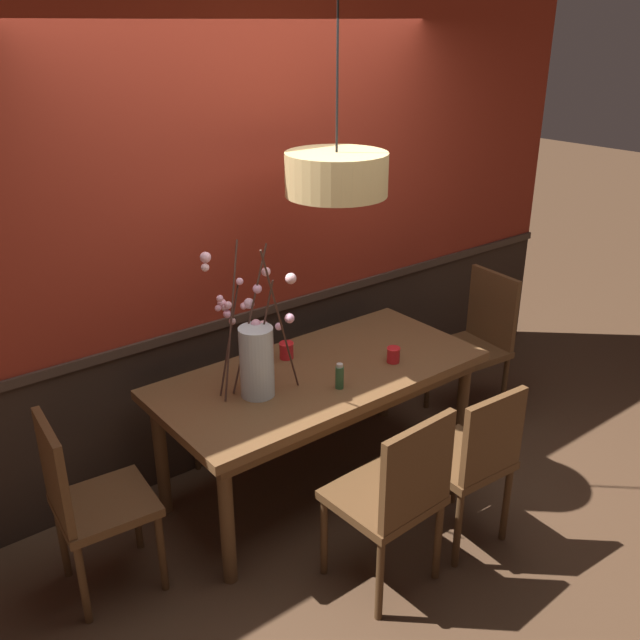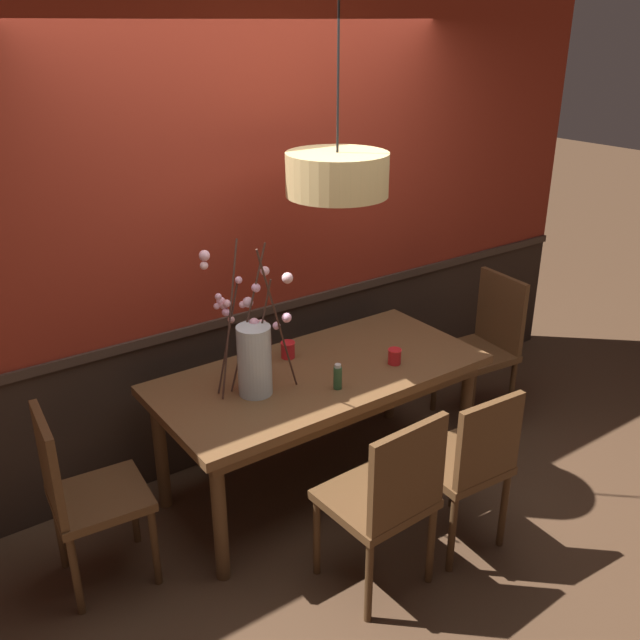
{
  "view_description": "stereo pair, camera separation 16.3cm",
  "coord_description": "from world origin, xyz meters",
  "px_view_note": "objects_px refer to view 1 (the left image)",
  "views": [
    {
      "loc": [
        -2.1,
        -2.65,
        2.49
      ],
      "look_at": [
        0.0,
        0.0,
        1.04
      ],
      "focal_mm": 39.22,
      "sensor_mm": 36.0,
      "label": 1
    },
    {
      "loc": [
        -1.96,
        -2.75,
        2.49
      ],
      "look_at": [
        0.0,
        0.0,
        1.04
      ],
      "focal_mm": 39.22,
      "sensor_mm": 36.0,
      "label": 2
    }
  ],
  "objects_px": {
    "dining_table": "(320,384)",
    "chair_head_west_end": "(87,498)",
    "chair_near_side_right": "(471,457)",
    "candle_holder_nearer_center": "(286,350)",
    "chair_far_side_right": "(271,343)",
    "vase_with_blossoms": "(256,357)",
    "chair_head_east_end": "(478,337)",
    "condiment_bottle": "(340,377)",
    "chair_far_side_left": "(197,368)",
    "chair_near_side_left": "(395,493)",
    "candle_holder_nearer_edge": "(393,355)",
    "pendant_lamp": "(336,174)"
  },
  "relations": [
    {
      "from": "chair_far_side_right",
      "to": "candle_holder_nearer_center",
      "type": "xyz_separation_m",
      "value": [
        -0.3,
        -0.6,
        0.27
      ]
    },
    {
      "from": "chair_head_east_end",
      "to": "chair_head_west_end",
      "type": "relative_size",
      "value": 1.05
    },
    {
      "from": "condiment_bottle",
      "to": "chair_head_east_end",
      "type": "bearing_deg",
      "value": 9.32
    },
    {
      "from": "chair_head_east_end",
      "to": "condiment_bottle",
      "type": "height_order",
      "value": "chair_head_east_end"
    },
    {
      "from": "vase_with_blossoms",
      "to": "candle_holder_nearer_center",
      "type": "distance_m",
      "value": 0.46
    },
    {
      "from": "dining_table",
      "to": "chair_near_side_left",
      "type": "relative_size",
      "value": 1.93
    },
    {
      "from": "chair_head_east_end",
      "to": "chair_far_side_right",
      "type": "distance_m",
      "value": 1.38
    },
    {
      "from": "chair_far_side_left",
      "to": "condiment_bottle",
      "type": "bearing_deg",
      "value": -75.46
    },
    {
      "from": "chair_head_east_end",
      "to": "candle_holder_nearer_edge",
      "type": "distance_m",
      "value": 1.02
    },
    {
      "from": "dining_table",
      "to": "chair_head_west_end",
      "type": "height_order",
      "value": "chair_head_west_end"
    },
    {
      "from": "chair_near_side_right",
      "to": "pendant_lamp",
      "type": "height_order",
      "value": "pendant_lamp"
    },
    {
      "from": "chair_far_side_right",
      "to": "candle_holder_nearer_edge",
      "type": "distance_m",
      "value": 1.05
    },
    {
      "from": "candle_holder_nearer_center",
      "to": "chair_near_side_right",
      "type": "bearing_deg",
      "value": -72.41
    },
    {
      "from": "dining_table",
      "to": "condiment_bottle",
      "type": "xyz_separation_m",
      "value": [
        -0.04,
        -0.22,
        0.15
      ]
    },
    {
      "from": "chair_head_east_end",
      "to": "vase_with_blossoms",
      "type": "distance_m",
      "value": 1.81
    },
    {
      "from": "chair_far_side_right",
      "to": "condiment_bottle",
      "type": "height_order",
      "value": "chair_far_side_right"
    },
    {
      "from": "chair_far_side_left",
      "to": "chair_far_side_right",
      "type": "bearing_deg",
      "value": 0.59
    },
    {
      "from": "chair_near_side_right",
      "to": "candle_holder_nearer_center",
      "type": "relative_size",
      "value": 9.44
    },
    {
      "from": "dining_table",
      "to": "chair_head_west_end",
      "type": "distance_m",
      "value": 1.34
    },
    {
      "from": "chair_far_side_right",
      "to": "vase_with_blossoms",
      "type": "bearing_deg",
      "value": -128.04
    },
    {
      "from": "candle_holder_nearer_edge",
      "to": "chair_far_side_right",
      "type": "bearing_deg",
      "value": 97.78
    },
    {
      "from": "candle_holder_nearer_center",
      "to": "pendant_lamp",
      "type": "height_order",
      "value": "pendant_lamp"
    },
    {
      "from": "vase_with_blossoms",
      "to": "candle_holder_nearer_edge",
      "type": "distance_m",
      "value": 0.83
    },
    {
      "from": "chair_far_side_right",
      "to": "chair_near_side_right",
      "type": "bearing_deg",
      "value": -88.58
    },
    {
      "from": "chair_near_side_right",
      "to": "pendant_lamp",
      "type": "relative_size",
      "value": 0.79
    },
    {
      "from": "chair_head_east_end",
      "to": "condiment_bottle",
      "type": "xyz_separation_m",
      "value": [
        -1.4,
        -0.23,
        0.26
      ]
    },
    {
      "from": "candle_holder_nearer_edge",
      "to": "vase_with_blossoms",
      "type": "bearing_deg",
      "value": 167.83
    },
    {
      "from": "chair_near_side_left",
      "to": "candle_holder_nearer_center",
      "type": "height_order",
      "value": "chair_near_side_left"
    },
    {
      "from": "chair_head_east_end",
      "to": "chair_head_west_end",
      "type": "height_order",
      "value": "chair_head_east_end"
    },
    {
      "from": "chair_far_side_left",
      "to": "dining_table",
      "type": "bearing_deg",
      "value": -69.19
    },
    {
      "from": "chair_near_side_left",
      "to": "chair_near_side_right",
      "type": "xyz_separation_m",
      "value": [
        0.51,
        -0.01,
        -0.02
      ]
    },
    {
      "from": "chair_head_west_end",
      "to": "condiment_bottle",
      "type": "relative_size",
      "value": 6.76
    },
    {
      "from": "candle_holder_nearer_center",
      "to": "chair_far_side_left",
      "type": "bearing_deg",
      "value": 113.55
    },
    {
      "from": "chair_far_side_left",
      "to": "chair_head_east_end",
      "type": "relative_size",
      "value": 0.96
    },
    {
      "from": "chair_near_side_left",
      "to": "chair_far_side_right",
      "type": "height_order",
      "value": "chair_far_side_right"
    },
    {
      "from": "chair_near_side_left",
      "to": "chair_far_side_right",
      "type": "xyz_separation_m",
      "value": [
        0.47,
        1.67,
        -0.01
      ]
    },
    {
      "from": "candle_holder_nearer_edge",
      "to": "pendant_lamp",
      "type": "height_order",
      "value": "pendant_lamp"
    },
    {
      "from": "chair_head_east_end",
      "to": "vase_with_blossoms",
      "type": "relative_size",
      "value": 1.21
    },
    {
      "from": "dining_table",
      "to": "chair_far_side_left",
      "type": "bearing_deg",
      "value": 110.81
    },
    {
      "from": "vase_with_blossoms",
      "to": "pendant_lamp",
      "type": "bearing_deg",
      "value": 1.43
    },
    {
      "from": "chair_near_side_left",
      "to": "chair_near_side_right",
      "type": "height_order",
      "value": "chair_near_side_left"
    },
    {
      "from": "dining_table",
      "to": "chair_near_side_left",
      "type": "xyz_separation_m",
      "value": [
        -0.23,
        -0.84,
        -0.13
      ]
    },
    {
      "from": "chair_head_west_end",
      "to": "candle_holder_nearer_edge",
      "type": "bearing_deg",
      "value": -5.83
    },
    {
      "from": "chair_far_side_right",
      "to": "chair_near_side_right",
      "type": "distance_m",
      "value": 1.68
    },
    {
      "from": "dining_table",
      "to": "pendant_lamp",
      "type": "relative_size",
      "value": 1.58
    },
    {
      "from": "chair_head_east_end",
      "to": "chair_far_side_right",
      "type": "relative_size",
      "value": 1.04
    },
    {
      "from": "dining_table",
      "to": "chair_near_side_right",
      "type": "xyz_separation_m",
      "value": [
        0.29,
        -0.84,
        -0.14
      ]
    },
    {
      "from": "chair_far_side_right",
      "to": "candle_holder_nearer_edge",
      "type": "relative_size",
      "value": 10.75
    },
    {
      "from": "dining_table",
      "to": "chair_head_west_end",
      "type": "bearing_deg",
      "value": 179.96
    },
    {
      "from": "chair_near_side_left",
      "to": "candle_holder_nearer_edge",
      "type": "distance_m",
      "value": 0.93
    }
  ]
}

